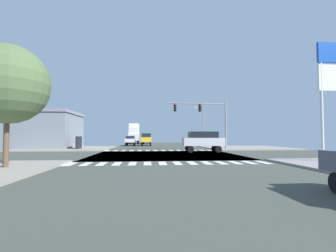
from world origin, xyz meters
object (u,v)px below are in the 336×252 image
traffic_signal_mast (203,113)px  pickup_leading_2 (146,138)px  street_lamp (201,122)px  suv_queued_2 (203,140)px  suv_nearside_1 (146,138)px  sedan_trailing_2 (130,140)px  sedan_middle_3 (147,139)px  bank_building (37,130)px  gas_station_sign (329,79)px  sidewalk_tree (8,84)px  box_truck_outer_1 (134,133)px

traffic_signal_mast → pickup_leading_2: traffic_signal_mast is taller
street_lamp → suv_queued_2: size_ratio=1.54×
suv_nearside_1 → suv_queued_2: same height
suv_nearside_1 → sedan_trailing_2: bearing=-11.9°
suv_nearside_1 → sedan_middle_3: 18.07m
street_lamp → bank_building: bearing=-167.9°
pickup_leading_2 → sedan_trailing_2: 10.95m
suv_queued_2 → suv_nearside_1: bearing=-160.7°
gas_station_sign → suv_nearside_1: 33.13m
sedan_middle_3 → street_lamp: bearing=114.5°
bank_building → pickup_leading_2: bearing=51.8°
street_lamp → suv_queued_2: street_lamp is taller
pickup_leading_2 → sedan_middle_3: bearing=-90.0°
bank_building → sidewalk_tree: sidewalk_tree is taller
box_truck_outer_1 → street_lamp: bearing=128.2°
suv_nearside_1 → street_lamp: bearing=160.5°
pickup_leading_2 → sedan_trailing_2: bearing=74.1°
traffic_signal_mast → suv_queued_2: size_ratio=1.70×
traffic_signal_mast → sidewalk_tree: bearing=-130.8°
bank_building → suv_queued_2: (22.41, -9.64, -1.31)m
traffic_signal_mast → sedan_trailing_2: traffic_signal_mast is taller
traffic_signal_mast → gas_station_sign: 16.67m
sidewalk_tree → sedan_trailing_2: size_ratio=1.59×
sedan_middle_3 → sedan_trailing_2: bearing=80.2°
traffic_signal_mast → street_lamp: 11.20m
sidewalk_tree → sedan_trailing_2: sidewalk_tree is taller
bank_building → box_truck_outer_1: size_ratio=1.76×
street_lamp → suv_queued_2: bearing=-102.2°
traffic_signal_mast → street_lamp: (2.23, 10.96, -0.56)m
pickup_leading_2 → sedan_middle_3: 6.91m
suv_queued_2 → sedan_middle_3: (-6.54, 36.72, -0.28)m
pickup_leading_2 → traffic_signal_mast: bearing=106.5°
gas_station_sign → sidewalk_tree: bearing=-175.7°
sedan_trailing_2 → sidewalk_tree: bearing=82.3°
street_lamp → bank_building: street_lamp is taller
traffic_signal_mast → pickup_leading_2: (-7.59, 25.60, -3.58)m
traffic_signal_mast → suv_queued_2: bearing=-104.0°
sedan_trailing_2 → street_lamp: bearing=162.2°
street_lamp → sedan_trailing_2: 13.84m
bank_building → sedan_trailing_2: bearing=36.9°
traffic_signal_mast → suv_nearside_1: size_ratio=1.70×
street_lamp → bank_building: (-25.69, -5.53, -1.60)m
bank_building → sedan_middle_3: 31.43m
pickup_leading_2 → gas_station_sign: bearing=106.9°
suv_queued_2 → traffic_signal_mast: bearing=166.0°
street_lamp → suv_nearside_1: (-9.83, 3.49, -2.91)m
bank_building → street_lamp: bearing=12.1°
street_lamp → sedan_middle_3: 23.90m
sidewalk_tree → sedan_middle_3: bearing=81.5°
suv_nearside_1 → suv_queued_2: (6.54, -18.66, 0.00)m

